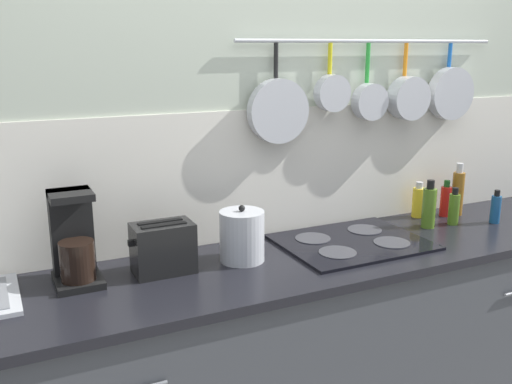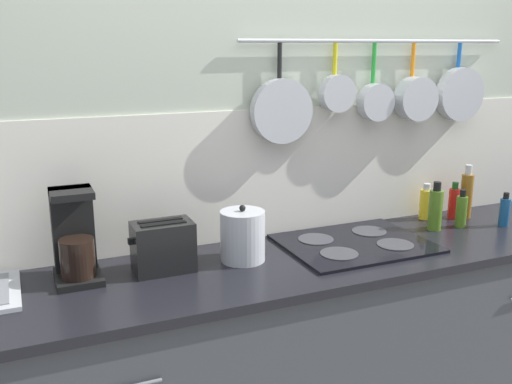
{
  "view_description": "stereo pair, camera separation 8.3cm",
  "coord_description": "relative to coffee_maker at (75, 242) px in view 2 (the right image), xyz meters",
  "views": [
    {
      "loc": [
        -1.13,
        -1.77,
        1.72
      ],
      "look_at": [
        -0.28,
        0.0,
        1.22
      ],
      "focal_mm": 40.0,
      "sensor_mm": 36.0,
      "label": 1
    },
    {
      "loc": [
        -1.05,
        -1.8,
        1.72
      ],
      "look_at": [
        -0.28,
        0.0,
        1.22
      ],
      "focal_mm": 40.0,
      "sensor_mm": 36.0,
      "label": 2
    }
  ],
  "objects": [
    {
      "name": "bottle_sesame_oil",
      "position": [
        1.64,
        -0.08,
        -0.06
      ],
      "size": [
        0.05,
        0.05,
        0.17
      ],
      "color": "#4C721E",
      "rests_on": "countertop"
    },
    {
      "name": "bottle_olive_oil",
      "position": [
        1.83,
        -0.14,
        -0.07
      ],
      "size": [
        0.04,
        0.04,
        0.15
      ],
      "color": "navy",
      "rests_on": "countertop"
    },
    {
      "name": "bottle_hot_sauce",
      "position": [
        1.5,
        -0.06,
        -0.04
      ],
      "size": [
        0.06,
        0.06,
        0.22
      ],
      "color": "#4C721E",
      "rests_on": "countertop"
    },
    {
      "name": "coffee_maker",
      "position": [
        0.0,
        0.0,
        0.0
      ],
      "size": [
        0.15,
        0.19,
        0.32
      ],
      "color": "black",
      "rests_on": "countertop"
    },
    {
      "name": "cabinet_base",
      "position": [
        0.89,
        -0.14,
        -0.62
      ],
      "size": [
        3.12,
        0.56,
        0.9
      ],
      "color": "#3F4247",
      "rests_on": "ground_plane"
    },
    {
      "name": "wall_back",
      "position": [
        0.9,
        0.19,
        0.21
      ],
      "size": [
        7.2,
        0.16,
        2.6
      ],
      "color": "#B2BCA8",
      "rests_on": "ground_plane"
    },
    {
      "name": "bottle_vinegar",
      "position": [
        1.7,
        0.04,
        -0.06
      ],
      "size": [
        0.05,
        0.05,
        0.17
      ],
      "color": "red",
      "rests_on": "countertop"
    },
    {
      "name": "kettle",
      "position": [
        0.59,
        -0.07,
        -0.04
      ],
      "size": [
        0.17,
        0.17,
        0.22
      ],
      "color": "#B7BABF",
      "rests_on": "countertop"
    },
    {
      "name": "bottle_dish_soap",
      "position": [
        1.76,
        0.03,
        -0.02
      ],
      "size": [
        0.06,
        0.06,
        0.25
      ],
      "color": "#8C5919",
      "rests_on": "countertop"
    },
    {
      "name": "cooktop",
      "position": [
        1.07,
        -0.09,
        -0.13
      ],
      "size": [
        0.58,
        0.46,
        0.01
      ],
      "color": "black",
      "rests_on": "countertop"
    },
    {
      "name": "toaster",
      "position": [
        0.29,
        -0.06,
        -0.04
      ],
      "size": [
        0.23,
        0.13,
        0.18
      ],
      "color": "black",
      "rests_on": "countertop"
    },
    {
      "name": "countertop",
      "position": [
        0.89,
        -0.14,
        -0.15
      ],
      "size": [
        3.16,
        0.58,
        0.03
      ],
      "color": "black",
      "rests_on": "cabinet_base"
    },
    {
      "name": "bottle_cooking_wine",
      "position": [
        1.57,
        0.09,
        -0.06
      ],
      "size": [
        0.06,
        0.06,
        0.17
      ],
      "color": "yellow",
      "rests_on": "countertop"
    }
  ]
}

